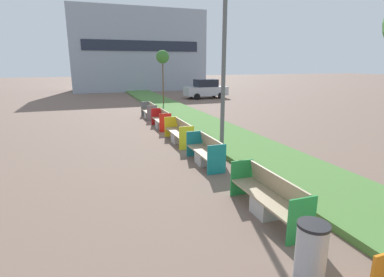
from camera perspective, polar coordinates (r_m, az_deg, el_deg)
The scene contains 11 objects.
planter_grass_strip at distance 11.63m, azimuth 12.17°, elevation -2.48°, with size 2.80×120.00×0.18m.
building_backdrop at distance 40.84m, azimuth -10.25°, elevation 16.05°, with size 16.39×6.64×9.87m.
bench_green_frame at distance 7.06m, azimuth 14.29°, elevation -11.17°, with size 0.65×2.38×0.94m.
bench_teal_frame at distance 10.18m, azimuth 2.60°, elevation -2.91°, with size 0.65×2.05×0.94m.
bench_yellow_frame at distance 13.01m, azimuth -2.48°, elevation 0.88°, with size 0.65×2.36×0.94m.
bench_red_frame at distance 16.03m, azimuth -5.82°, elevation 3.28°, with size 0.65×1.98×0.94m.
bench_grey_frame at distance 19.13m, azimuth -8.10°, elevation 4.97°, with size 0.65×2.07×0.94m.
litter_bin at distance 5.31m, azimuth 21.71°, elevation -19.45°, with size 0.49×0.49×0.98m.
street_lamp_post at distance 10.09m, azimuth 6.23°, elevation 20.31°, with size 0.24×0.44×8.12m.
sapling_tree_far at distance 24.46m, azimuth -5.63°, elevation 15.08°, with size 1.03×1.03×4.39m.
parked_car_distant at distance 30.10m, azimuth 2.64°, elevation 9.39°, with size 4.23×2.00×1.86m.
Camera 1 is at (-2.72, 2.53, 3.33)m, focal length 28.00 mm.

